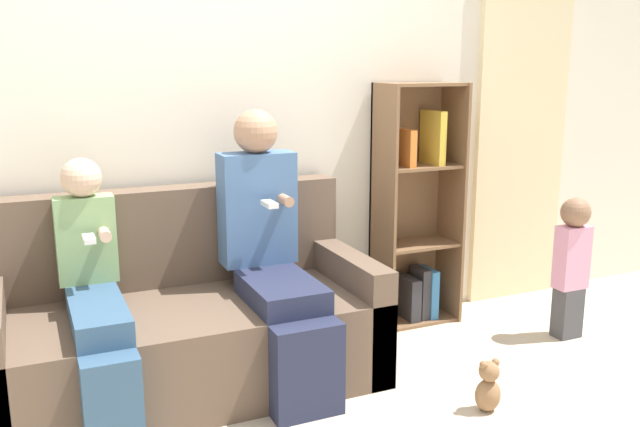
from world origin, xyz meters
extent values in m
plane|color=beige|center=(0.00, 0.00, 0.00)|extent=(14.00, 14.00, 0.00)
cube|color=silver|center=(0.00, 0.98, 1.27)|extent=(10.00, 0.06, 2.55)
cube|color=beige|center=(2.09, 0.93, 1.08)|extent=(0.69, 0.04, 2.15)
cube|color=brown|center=(-0.22, 0.40, 0.21)|extent=(1.81, 0.68, 0.43)
cube|color=brown|center=(-0.22, 0.83, 0.46)|extent=(1.81, 0.17, 0.92)
cube|color=brown|center=(0.61, 0.40, 0.29)|extent=(0.13, 0.68, 0.58)
cube|color=#232842|center=(0.19, 0.00, 0.21)|extent=(0.32, 0.12, 0.43)
cube|color=#232842|center=(0.19, 0.31, 0.48)|extent=(0.32, 0.49, 0.11)
cube|color=#476B9E|center=(0.19, 0.64, 0.82)|extent=(0.37, 0.17, 0.56)
sphere|color=tan|center=(0.19, 0.64, 1.20)|extent=(0.22, 0.22, 0.22)
cylinder|color=tan|center=(0.29, 0.50, 0.87)|extent=(0.05, 0.10, 0.05)
cube|color=white|center=(0.19, 0.45, 0.87)|extent=(0.05, 0.12, 0.02)
cube|color=#335170|center=(-0.63, 0.00, 0.21)|extent=(0.22, 0.12, 0.43)
cube|color=#335170|center=(-0.63, 0.33, 0.48)|extent=(0.22, 0.54, 0.11)
cube|color=#84AD70|center=(-0.63, 0.66, 0.74)|extent=(0.26, 0.12, 0.40)
sphere|color=beige|center=(-0.63, 0.66, 1.03)|extent=(0.18, 0.18, 0.18)
cylinder|color=beige|center=(-0.56, 0.55, 0.78)|extent=(0.05, 0.10, 0.05)
cube|color=white|center=(-0.63, 0.50, 0.78)|extent=(0.05, 0.12, 0.02)
cube|color=#47474C|center=(1.90, 0.22, 0.15)|extent=(0.14, 0.11, 0.29)
cube|color=#E599BC|center=(1.90, 0.22, 0.47)|extent=(0.18, 0.11, 0.36)
sphere|color=#8C664C|center=(1.90, 0.22, 0.73)|extent=(0.16, 0.16, 0.16)
cube|color=brown|center=(1.00, 0.79, 0.71)|extent=(0.02, 0.29, 1.42)
cube|color=brown|center=(1.47, 0.79, 0.71)|extent=(0.02, 0.29, 1.42)
cube|color=brown|center=(1.24, 0.93, 0.71)|extent=(0.49, 0.02, 1.42)
cube|color=brown|center=(1.24, 0.79, 0.01)|extent=(0.45, 0.26, 0.02)
cube|color=brown|center=(1.24, 0.79, 0.48)|extent=(0.45, 0.26, 0.02)
cube|color=brown|center=(1.24, 0.79, 0.95)|extent=(0.45, 0.26, 0.02)
cube|color=brown|center=(1.24, 0.79, 1.42)|extent=(0.45, 0.26, 0.02)
cube|color=orange|center=(1.14, 0.79, 1.06)|extent=(0.04, 0.19, 0.21)
cube|color=gold|center=(1.32, 0.79, 1.11)|extent=(0.04, 0.22, 0.31)
cube|color=#333338|center=(1.27, 0.79, 0.17)|extent=(0.06, 0.17, 0.31)
cube|color=#333338|center=(1.19, 0.79, 0.15)|extent=(0.07, 0.19, 0.26)
cube|color=teal|center=(1.32, 0.79, 0.17)|extent=(0.05, 0.19, 0.30)
ellipsoid|color=#936B47|center=(0.95, -0.29, 0.08)|extent=(0.12, 0.10, 0.15)
sphere|color=#936B47|center=(0.95, -0.29, 0.19)|extent=(0.09, 0.09, 0.09)
sphere|color=#936B47|center=(0.91, -0.29, 0.23)|extent=(0.04, 0.04, 0.04)
sphere|color=#936B47|center=(0.98, -0.29, 0.23)|extent=(0.04, 0.04, 0.04)
camera|label=1|loc=(-0.88, -2.53, 1.53)|focal=38.00mm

